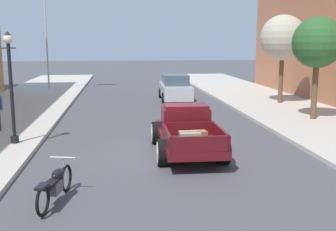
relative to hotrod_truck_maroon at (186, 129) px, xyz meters
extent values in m
plane|color=#47474C|center=(-0.54, -0.19, -0.75)|extent=(140.00, 140.00, 0.00)
cube|color=#510F14|center=(0.00, -0.24, -0.21)|extent=(1.85, 4.93, 0.24)
cube|color=#510F14|center=(0.00, 0.11, 0.31)|extent=(1.58, 1.13, 0.80)
cube|color=#510F14|center=(0.00, 0.06, 0.77)|extent=(1.45, 0.96, 0.12)
cube|color=#3D4C5B|center=(0.01, 0.68, 0.47)|extent=(1.33, 0.06, 0.44)
cube|color=#510F14|center=(0.03, 1.41, 0.17)|extent=(1.35, 1.52, 0.52)
cube|color=silver|center=(0.04, 2.21, 0.15)|extent=(0.68, 0.11, 0.47)
cube|color=#510F14|center=(-0.03, -1.64, -0.07)|extent=(1.73, 2.13, 0.04)
cube|color=#510F14|center=(-0.84, -1.63, 0.15)|extent=(0.12, 2.10, 0.44)
cube|color=#510F14|center=(0.78, -1.66, 0.15)|extent=(0.12, 2.10, 0.44)
cube|color=#510F14|center=(-0.05, -2.65, 0.15)|extent=(1.62, 0.11, 0.44)
cube|color=#510F14|center=(-0.01, -0.63, 0.15)|extent=(1.62, 0.11, 0.44)
cylinder|color=black|center=(-0.87, 1.12, -0.35)|extent=(0.37, 0.81, 0.80)
cylinder|color=silver|center=(-1.06, 1.12, -0.35)|extent=(0.02, 0.66, 0.66)
cylinder|color=silver|center=(-1.07, 1.12, -0.35)|extent=(0.02, 0.24, 0.24)
cylinder|color=black|center=(0.92, 1.09, -0.35)|extent=(0.37, 0.81, 0.80)
cylinder|color=silver|center=(1.11, 1.08, -0.35)|extent=(0.02, 0.66, 0.66)
cylinder|color=silver|center=(1.12, 1.08, -0.35)|extent=(0.02, 0.24, 0.24)
cylinder|color=black|center=(-0.93, -1.57, -0.35)|extent=(0.37, 0.81, 0.80)
cylinder|color=silver|center=(-1.11, -1.57, -0.35)|extent=(0.02, 0.66, 0.66)
cylinder|color=silver|center=(-1.12, -1.57, -0.35)|extent=(0.02, 0.24, 0.24)
cylinder|color=black|center=(0.87, -1.61, -0.35)|extent=(0.37, 0.81, 0.80)
cylinder|color=silver|center=(1.05, -1.61, -0.35)|extent=(0.02, 0.66, 0.66)
cylinder|color=silver|center=(1.06, -1.61, -0.35)|extent=(0.02, 0.24, 0.24)
cube|color=gray|center=(-0.22, -1.99, 0.15)|extent=(0.61, 0.45, 0.40)
cube|color=#3D2D1E|center=(-0.22, -1.99, 0.15)|extent=(0.62, 0.06, 0.42)
cube|color=olive|center=(0.20, -1.35, 0.09)|extent=(0.47, 0.36, 0.28)
torus|color=black|center=(-3.53, -3.39, -0.42)|extent=(0.21, 0.67, 0.67)
torus|color=black|center=(-3.84, -4.81, -0.42)|extent=(0.21, 0.67, 0.67)
cube|color=#4C4C51|center=(-3.70, -4.15, -0.37)|extent=(0.33, 0.48, 0.28)
ellipsoid|color=black|center=(-3.64, -3.91, -0.14)|extent=(0.36, 0.56, 0.24)
cube|color=black|center=(-3.75, -4.39, -0.22)|extent=(0.33, 0.59, 0.10)
cylinder|color=silver|center=(-3.55, -3.45, -0.12)|extent=(0.10, 0.26, 0.58)
cylinder|color=silver|center=(-3.57, -3.57, 0.16)|extent=(0.61, 0.17, 0.04)
cube|color=black|center=(-3.84, -4.81, -0.10)|extent=(0.26, 0.43, 0.06)
cube|color=#B7B7BC|center=(1.30, 12.04, -0.14)|extent=(1.83, 4.34, 0.80)
cube|color=#384C5B|center=(1.30, 11.89, 0.58)|extent=(1.57, 2.04, 0.64)
cylinder|color=black|center=(0.51, 13.35, -0.42)|extent=(0.24, 0.67, 0.66)
cylinder|color=black|center=(2.16, 13.31, -0.42)|extent=(0.24, 0.67, 0.66)
cylinder|color=black|center=(0.44, 10.77, -0.42)|extent=(0.24, 0.67, 0.66)
cylinder|color=black|center=(2.09, 10.73, -0.42)|extent=(0.24, 0.67, 0.66)
cylinder|color=#2D4C93|center=(-6.86, 3.35, 0.51)|extent=(0.09, 0.09, 0.54)
cylinder|color=black|center=(-5.88, 1.20, -0.48)|extent=(0.28, 0.28, 0.24)
cylinder|color=black|center=(-5.88, 1.20, 1.24)|extent=(0.12, 0.12, 3.20)
cylinder|color=black|center=(-5.88, 1.20, 2.69)|extent=(0.50, 0.04, 0.04)
sphere|color=silver|center=(-5.88, 1.20, 3.00)|extent=(0.32, 0.32, 0.32)
cone|color=black|center=(-5.88, 1.20, 3.18)|extent=(0.24, 0.24, 0.14)
cylinder|color=#B2B2B7|center=(-7.48, 18.05, 3.90)|extent=(0.12, 0.12, 9.00)
cylinder|color=brown|center=(6.68, 4.32, 0.71)|extent=(0.26, 0.26, 2.62)
sphere|color=#285628|center=(6.68, 4.32, 2.88)|extent=(2.28, 2.28, 2.28)
cylinder|color=brown|center=(7.15, 9.38, 0.78)|extent=(0.26, 0.26, 2.78)
sphere|color=#ADA893|center=(7.15, 9.38, 3.14)|extent=(2.59, 2.59, 2.59)
camera|label=1|loc=(-2.18, -13.11, 2.87)|focal=43.13mm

